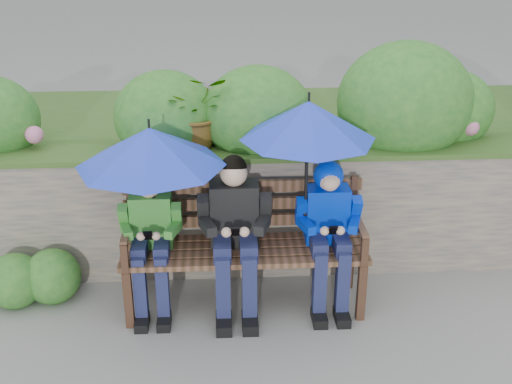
{
  "coord_description": "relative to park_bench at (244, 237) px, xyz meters",
  "views": [
    {
      "loc": [
        -0.23,
        -3.95,
        2.7
      ],
      "look_at": [
        0.0,
        0.1,
        0.95
      ],
      "focal_mm": 45.0,
      "sensor_mm": 36.0,
      "label": 1
    }
  ],
  "objects": [
    {
      "name": "umbrella_right",
      "position": [
        0.44,
        -0.06,
        0.9
      ],
      "size": [
        0.94,
        0.94,
        0.91
      ],
      "color": "blue",
      "rests_on": "ground"
    },
    {
      "name": "park_bench",
      "position": [
        0.0,
        0.0,
        0.0
      ],
      "size": [
        1.77,
        0.52,
        0.94
      ],
      "color": "#3E271A",
      "rests_on": "ground"
    },
    {
      "name": "garden_backdrop",
      "position": [
        0.16,
        1.36,
        0.12
      ],
      "size": [
        8.06,
        2.86,
        1.85
      ],
      "color": "#5E5A55",
      "rests_on": "ground"
    },
    {
      "name": "boy_middle",
      "position": [
        -0.07,
        -0.09,
        0.12
      ],
      "size": [
        0.52,
        0.61,
        1.17
      ],
      "color": "black",
      "rests_on": "ground"
    },
    {
      "name": "umbrella_left",
      "position": [
        -0.63,
        -0.04,
        0.73
      ],
      "size": [
        1.04,
        1.04,
        0.76
      ],
      "color": "blue",
      "rests_on": "ground"
    },
    {
      "name": "boy_left",
      "position": [
        -0.67,
        -0.08,
        0.08
      ],
      "size": [
        0.44,
        0.51,
        1.06
      ],
      "color": "#3C8A29",
      "rests_on": "ground"
    },
    {
      "name": "ground",
      "position": [
        0.08,
        -0.23,
        -0.53
      ],
      "size": [
        60.0,
        60.0,
        0.0
      ],
      "primitive_type": "plane",
      "color": "gray",
      "rests_on": "ground"
    },
    {
      "name": "boy_right",
      "position": [
        0.61,
        -0.07,
        0.13
      ],
      "size": [
        0.47,
        0.57,
        1.1
      ],
      "color": "#0045B9",
      "rests_on": "ground"
    }
  ]
}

